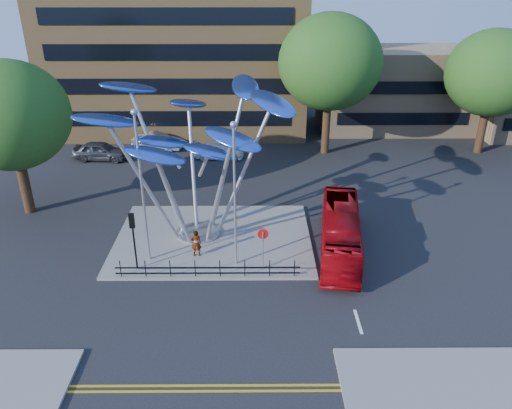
{
  "coord_description": "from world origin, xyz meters",
  "views": [
    {
      "loc": [
        1.48,
        -21.08,
        15.4
      ],
      "look_at": [
        1.63,
        4.0,
        3.37
      ],
      "focal_mm": 35.0,
      "sensor_mm": 36.0,
      "label": 1
    }
  ],
  "objects_px": {
    "street_lamp_left": "(141,175)",
    "traffic_light_island": "(133,230)",
    "tree_right": "(330,62)",
    "tree_left": "(10,116)",
    "red_bus": "(340,232)",
    "parked_car_left": "(101,151)",
    "leaf_sculpture": "(192,130)",
    "no_entry_sign_island": "(263,242)",
    "parked_car_mid": "(158,141)",
    "street_lamp_right": "(235,183)",
    "pedestrian": "(196,243)",
    "tree_far": "(493,73)",
    "parked_car_right": "(218,151)"
  },
  "relations": [
    {
      "from": "traffic_light_island",
      "to": "parked_car_mid",
      "type": "bearing_deg",
      "value": 96.52
    },
    {
      "from": "parked_car_mid",
      "to": "street_lamp_right",
      "type": "bearing_deg",
      "value": -150.13
    },
    {
      "from": "tree_left",
      "to": "pedestrian",
      "type": "xyz_separation_m",
      "value": [
        12.18,
        -6.15,
        -5.82
      ]
    },
    {
      "from": "parked_car_left",
      "to": "traffic_light_island",
      "type": "bearing_deg",
      "value": -153.77
    },
    {
      "from": "street_lamp_right",
      "to": "red_bus",
      "type": "relative_size",
      "value": 0.91
    },
    {
      "from": "tree_right",
      "to": "parked_car_right",
      "type": "distance_m",
      "value": 12.18
    },
    {
      "from": "leaf_sculpture",
      "to": "traffic_light_island",
      "type": "xyz_separation_m",
      "value": [
        -2.93,
        -4.18,
        -4.26
      ]
    },
    {
      "from": "tree_left",
      "to": "no_entry_sign_island",
      "type": "xyz_separation_m",
      "value": [
        16.0,
        -7.48,
        -4.98
      ]
    },
    {
      "from": "leaf_sculpture",
      "to": "parked_car_right",
      "type": "bearing_deg",
      "value": 88.02
    },
    {
      "from": "pedestrian",
      "to": "parked_car_left",
      "type": "height_order",
      "value": "pedestrian"
    },
    {
      "from": "leaf_sculpture",
      "to": "no_entry_sign_island",
      "type": "xyz_separation_m",
      "value": [
        4.07,
        -4.16,
        -5.06
      ]
    },
    {
      "from": "tree_left",
      "to": "red_bus",
      "type": "bearing_deg",
      "value": -14.71
    },
    {
      "from": "street_lamp_left",
      "to": "no_entry_sign_island",
      "type": "relative_size",
      "value": 3.59
    },
    {
      "from": "red_bus",
      "to": "parked_car_left",
      "type": "distance_m",
      "value": 24.18
    },
    {
      "from": "tree_far",
      "to": "parked_car_right",
      "type": "height_order",
      "value": "tree_far"
    },
    {
      "from": "street_lamp_left",
      "to": "pedestrian",
      "type": "bearing_deg",
      "value": 7.45
    },
    {
      "from": "street_lamp_right",
      "to": "traffic_light_island",
      "type": "distance_m",
      "value": 6.05
    },
    {
      "from": "traffic_light_island",
      "to": "parked_car_left",
      "type": "xyz_separation_m",
      "value": [
        -6.84,
        17.73,
        -1.8
      ]
    },
    {
      "from": "tree_right",
      "to": "tree_far",
      "type": "height_order",
      "value": "tree_right"
    },
    {
      "from": "leaf_sculpture",
      "to": "parked_car_left",
      "type": "bearing_deg",
      "value": 125.81
    },
    {
      "from": "leaf_sculpture",
      "to": "street_lamp_left",
      "type": "height_order",
      "value": "leaf_sculpture"
    },
    {
      "from": "tree_right",
      "to": "tree_far",
      "type": "xyz_separation_m",
      "value": [
        14.0,
        0.0,
        -0.93
      ]
    },
    {
      "from": "no_entry_sign_island",
      "to": "parked_car_mid",
      "type": "bearing_deg",
      "value": 114.52
    },
    {
      "from": "parked_car_mid",
      "to": "tree_left",
      "type": "bearing_deg",
      "value": 161.34
    },
    {
      "from": "street_lamp_left",
      "to": "parked_car_left",
      "type": "relative_size",
      "value": 1.85
    },
    {
      "from": "tree_right",
      "to": "pedestrian",
      "type": "height_order",
      "value": "tree_right"
    },
    {
      "from": "tree_right",
      "to": "no_entry_sign_island",
      "type": "bearing_deg",
      "value": -107.12
    },
    {
      "from": "tree_right",
      "to": "tree_left",
      "type": "relative_size",
      "value": 1.17
    },
    {
      "from": "pedestrian",
      "to": "parked_car_left",
      "type": "xyz_separation_m",
      "value": [
        -10.02,
        16.38,
        -0.16
      ]
    },
    {
      "from": "street_lamp_right",
      "to": "parked_car_left",
      "type": "xyz_separation_m",
      "value": [
        -12.34,
        17.23,
        -4.28
      ]
    },
    {
      "from": "pedestrian",
      "to": "parked_car_mid",
      "type": "bearing_deg",
      "value": -80.11
    },
    {
      "from": "street_lamp_left",
      "to": "traffic_light_island",
      "type": "bearing_deg",
      "value": -116.57
    },
    {
      "from": "tree_right",
      "to": "no_entry_sign_island",
      "type": "distance_m",
      "value": 21.31
    },
    {
      "from": "street_lamp_right",
      "to": "parked_car_mid",
      "type": "height_order",
      "value": "street_lamp_right"
    },
    {
      "from": "tree_left",
      "to": "parked_car_left",
      "type": "bearing_deg",
      "value": 78.09
    },
    {
      "from": "tree_left",
      "to": "traffic_light_island",
      "type": "relative_size",
      "value": 3.01
    },
    {
      "from": "parked_car_left",
      "to": "no_entry_sign_island",
      "type": "bearing_deg",
      "value": -136.86
    },
    {
      "from": "parked_car_right",
      "to": "street_lamp_left",
      "type": "bearing_deg",
      "value": 171.34
    },
    {
      "from": "tree_right",
      "to": "tree_left",
      "type": "bearing_deg",
      "value": -151.39
    },
    {
      "from": "tree_left",
      "to": "red_bus",
      "type": "distance_m",
      "value": 22.0
    },
    {
      "from": "street_lamp_left",
      "to": "parked_car_left",
      "type": "distance_m",
      "value": 18.83
    },
    {
      "from": "tree_far",
      "to": "parked_car_left",
      "type": "distance_m",
      "value": 34.47
    },
    {
      "from": "tree_far",
      "to": "parked_car_left",
      "type": "relative_size",
      "value": 2.27
    },
    {
      "from": "tree_far",
      "to": "leaf_sculpture",
      "type": "distance_m",
      "value": 28.53
    },
    {
      "from": "tree_left",
      "to": "leaf_sculpture",
      "type": "xyz_separation_m",
      "value": [
        11.93,
        -3.32,
        0.08
      ]
    },
    {
      "from": "leaf_sculpture",
      "to": "traffic_light_island",
      "type": "height_order",
      "value": "leaf_sculpture"
    },
    {
      "from": "red_bus",
      "to": "street_lamp_right",
      "type": "bearing_deg",
      "value": -157.04
    },
    {
      "from": "tree_far",
      "to": "red_bus",
      "type": "bearing_deg",
      "value": -131.5
    },
    {
      "from": "no_entry_sign_island",
      "to": "parked_car_right",
      "type": "bearing_deg",
      "value": 101.2
    },
    {
      "from": "tree_far",
      "to": "pedestrian",
      "type": "height_order",
      "value": "tree_far"
    }
  ]
}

